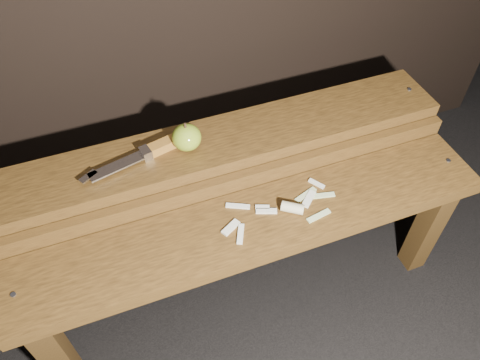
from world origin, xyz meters
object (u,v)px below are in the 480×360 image
object	(u,v)px
bench_front_tier	(257,239)
bench_rear_tier	(226,161)
apple	(187,137)
knife	(158,148)

from	to	relation	value
bench_front_tier	bench_rear_tier	bearing A→B (deg)	90.00
apple	bench_rear_tier	bearing A→B (deg)	-2.47
bench_front_tier	bench_rear_tier	xyz separation A→B (m)	(0.00, 0.23, 0.06)
bench_front_tier	knife	world-z (taller)	knife
apple	knife	bearing A→B (deg)	171.58
apple	knife	xyz separation A→B (m)	(-0.07, 0.01, -0.02)
bench_rear_tier	apple	distance (m)	0.16
bench_front_tier	bench_rear_tier	distance (m)	0.23
bench_rear_tier	bench_front_tier	bearing A→B (deg)	-90.00
bench_rear_tier	knife	xyz separation A→B (m)	(-0.17, 0.02, 0.10)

